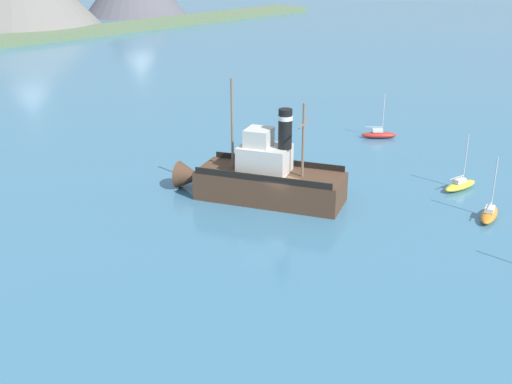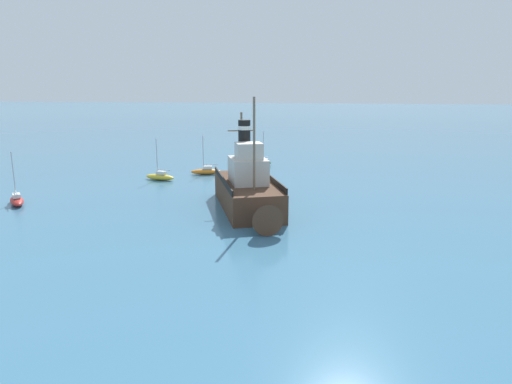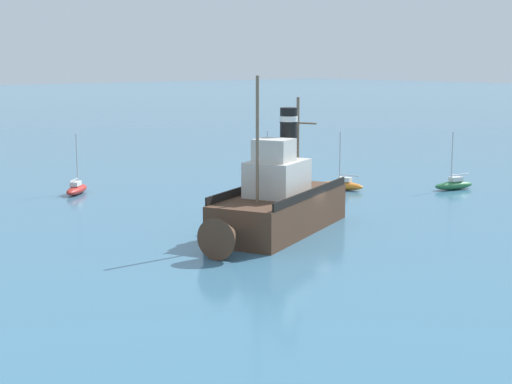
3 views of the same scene
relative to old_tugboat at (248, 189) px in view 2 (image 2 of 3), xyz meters
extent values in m
plane|color=teal|center=(-0.61, -2.26, -1.83)|extent=(600.00, 600.00, 0.00)
cube|color=#4C3323|center=(0.24, -0.57, -0.63)|extent=(8.71, 12.77, 2.40)
cone|color=#4C3323|center=(-2.56, 6.07, -0.63)|extent=(3.10, 3.12, 2.35)
cube|color=beige|center=(0.04, -0.11, 1.67)|extent=(4.32, 4.85, 2.20)
cube|color=beige|center=(-0.15, 0.35, 3.47)|extent=(2.80, 2.70, 1.40)
cylinder|color=black|center=(0.70, -1.67, 4.37)|extent=(1.10, 1.10, 3.20)
cylinder|color=silver|center=(0.70, -1.67, 5.27)|extent=(1.16, 1.16, 0.35)
cylinder|color=#75604C|center=(-1.04, 2.47, 4.32)|extent=(0.20, 0.20, 7.50)
cylinder|color=#75604C|center=(1.29, -3.06, 3.57)|extent=(0.20, 0.20, 6.00)
cylinder|color=#75604C|center=(1.29, -3.06, 4.89)|extent=(2.44, 1.12, 0.12)
cube|color=black|center=(-1.75, -1.40, 0.82)|extent=(4.54, 10.55, 0.50)
cube|color=black|center=(2.23, 0.27, 0.82)|extent=(4.54, 10.55, 0.50)
ellipsoid|color=orange|center=(8.81, -15.57, -1.48)|extent=(3.96, 2.05, 0.70)
cube|color=silver|center=(8.62, -15.63, -0.95)|extent=(1.23, 0.90, 0.36)
cylinder|color=#B7B7BC|center=(9.10, -15.50, 0.97)|extent=(0.10, 0.10, 4.20)
cylinder|color=#B7B7BC|center=(8.23, -15.73, -0.58)|extent=(1.76, 0.55, 0.08)
ellipsoid|color=#286B3D|center=(2.69, -22.68, -1.48)|extent=(2.09, 3.96, 0.70)
cube|color=silver|center=(2.63, -22.88, -0.95)|extent=(0.91, 1.23, 0.36)
cylinder|color=#B7B7BC|center=(2.77, -22.40, 0.97)|extent=(0.10, 0.10, 4.20)
cylinder|color=#B7B7BC|center=(2.52, -23.26, -0.58)|extent=(0.56, 1.75, 0.08)
ellipsoid|color=gold|center=(13.06, -11.07, -1.48)|extent=(3.94, 1.81, 0.70)
cube|color=silver|center=(12.87, -11.03, -0.95)|extent=(1.20, 0.84, 0.36)
cylinder|color=#B7B7BC|center=(13.36, -11.13, 0.97)|extent=(0.10, 0.10, 4.20)
cylinder|color=#B7B7BC|center=(12.47, -10.96, -0.58)|extent=(1.78, 0.42, 0.08)
ellipsoid|color=#B22823|center=(21.49, 2.47, -1.48)|extent=(3.37, 3.55, 0.70)
cube|color=silver|center=(21.35, 2.61, -0.95)|extent=(1.21, 1.24, 0.36)
cylinder|color=#B7B7BC|center=(21.69, 2.24, 0.97)|extent=(0.10, 0.10, 4.20)
cylinder|color=#B7B7BC|center=(21.08, 2.91, -0.58)|extent=(1.27, 1.38, 0.08)
camera|label=1|loc=(-36.71, -33.07, 18.29)|focal=45.00mm
camera|label=2|loc=(-8.38, 38.40, 8.70)|focal=32.00mm
camera|label=3|loc=(-35.76, 32.56, 8.96)|focal=55.00mm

